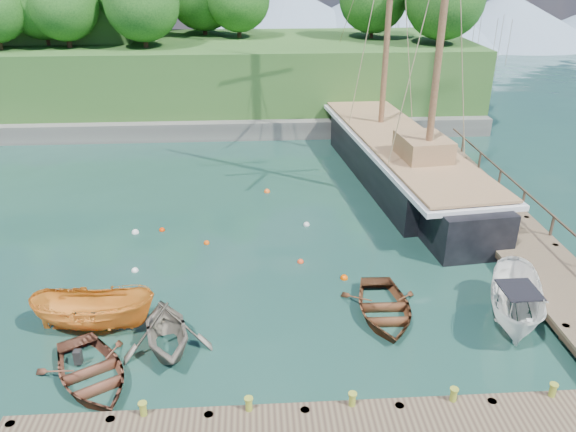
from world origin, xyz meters
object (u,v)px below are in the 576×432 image
motorboat_orange (97,329)px  cabin_boat_white (513,322)px  rowboat_0 (93,381)px  rowboat_2 (383,315)px  schooner (400,163)px  rowboat_1 (168,349)px

motorboat_orange → cabin_boat_white: size_ratio=0.92×
rowboat_0 → motorboat_orange: motorboat_orange is taller
rowboat_0 → motorboat_orange: bearing=70.5°
rowboat_2 → motorboat_orange: bearing=-177.4°
rowboat_0 → motorboat_orange: 2.85m
rowboat_2 → schooner: (3.91, 13.72, 1.08)m
rowboat_1 → rowboat_2: rowboat_1 is taller
cabin_boat_white → rowboat_0: bearing=-150.4°
rowboat_1 → schooner: 19.31m
motorboat_orange → rowboat_2: bearing=-83.9°
rowboat_1 → schooner: bearing=38.1°
rowboat_0 → rowboat_2: rowboat_2 is taller
rowboat_1 → rowboat_2: 8.09m
cabin_boat_white → rowboat_1: bearing=-155.5°
rowboat_0 → schooner: size_ratio=0.15×
cabin_boat_white → schooner: (-0.85, 14.44, 1.08)m
cabin_boat_white → schooner: bearing=114.4°
rowboat_0 → schooner: (14.09, 16.68, 1.08)m
rowboat_2 → motorboat_orange: motorboat_orange is taller
rowboat_0 → rowboat_2: 10.61m
rowboat_0 → cabin_boat_white: 15.11m
rowboat_2 → schooner: bearing=75.8°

